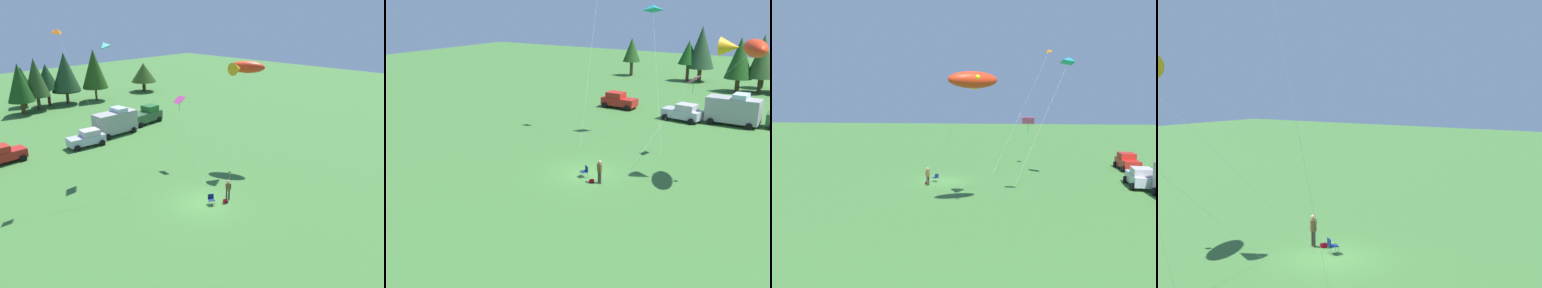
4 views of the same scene
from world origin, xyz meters
The scene contains 4 objects.
ground_plane centered at (0.00, 0.00, 0.00)m, with size 160.00×160.00×0.00m, color #3C6F31.
person_kite_flyer centered at (1.83, -1.05, 1.02)m, with size 0.52×0.46×1.74m.
folding_chair centered at (0.31, -0.54, 0.49)m, with size 0.67×0.67×0.82m.
backpack_on_grass centered at (1.27, -1.22, 0.11)m, with size 0.32×0.22×0.22m, color #B60619.
Camera 4 is at (-14.93, 21.21, 8.60)m, focal length 50.00 mm.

